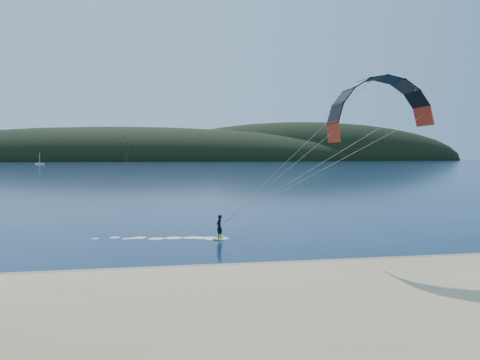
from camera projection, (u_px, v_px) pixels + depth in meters
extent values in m
plane|color=#071C39|center=(213.00, 295.00, 21.18)|extent=(1800.00, 1800.00, 0.00)
cube|color=#7F654A|center=(204.00, 270.00, 25.61)|extent=(220.00, 2.50, 0.10)
ellipsoid|color=black|center=(134.00, 161.00, 721.23)|extent=(840.00, 280.00, 110.00)
ellipsoid|color=black|center=(308.00, 161.00, 813.24)|extent=(600.00, 240.00, 140.00)
cube|color=gold|center=(219.00, 238.00, 35.82)|extent=(1.25, 1.54, 0.09)
imported|color=black|center=(219.00, 226.00, 35.77)|extent=(0.75, 0.82, 1.87)
cylinder|color=gray|center=(297.00, 178.00, 33.65)|extent=(0.02, 0.02, 13.97)
cube|color=gold|center=(124.00, 170.00, 215.06)|extent=(0.85, 1.26, 0.07)
imported|color=black|center=(124.00, 169.00, 215.02)|extent=(0.81, 0.89, 1.48)
cylinder|color=gray|center=(127.00, 155.00, 211.61)|extent=(0.02, 0.02, 14.63)
cube|color=white|center=(40.00, 164.00, 391.37)|extent=(7.89, 4.13, 1.32)
cylinder|color=white|center=(40.00, 158.00, 391.10)|extent=(0.19, 0.19, 10.34)
cube|color=white|center=(40.00, 158.00, 392.40)|extent=(0.62, 2.39, 7.52)
cube|color=white|center=(39.00, 160.00, 389.73)|extent=(0.49, 1.84, 4.70)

